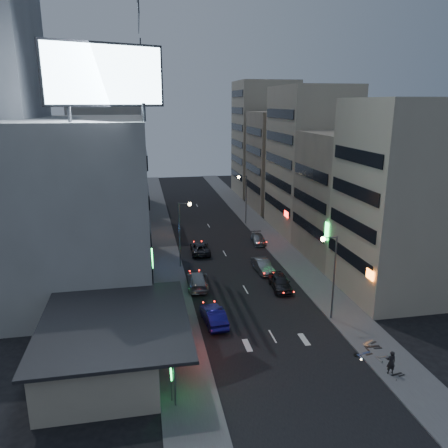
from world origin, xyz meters
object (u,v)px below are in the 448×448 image
object	(u,v)px
parked_car_right_mid	(263,266)
road_car_silver	(198,280)
scooter_silver_b	(372,334)
road_car_blue	(214,316)
scooter_blue	(369,345)
scooter_black_a	(402,366)
person	(391,362)
scooter_silver_a	(391,348)
parked_car_right_far	(258,239)
parked_car_left	(200,248)
scooter_black_b	(380,339)
parked_car_right_near	(280,282)

from	to	relation	value
parked_car_right_mid	road_car_silver	xyz separation A→B (m)	(-8.22, -3.06, 0.04)
parked_car_right_mid	scooter_silver_b	size ratio (longest dim) A/B	2.57
road_car_blue	scooter_blue	xyz separation A→B (m)	(11.55, -7.09, -0.14)
road_car_blue	scooter_black_a	bearing A→B (deg)	136.44
road_car_blue	scooter_black_a	world-z (taller)	road_car_blue
road_car_blue	person	size ratio (longest dim) A/B	2.67
road_car_blue	scooter_silver_a	bearing A→B (deg)	144.29
person	scooter_silver_a	distance (m)	2.66
person	road_car_silver	bearing A→B (deg)	-54.21
parked_car_right_mid	road_car_blue	world-z (taller)	road_car_blue
road_car_silver	parked_car_right_far	bearing A→B (deg)	-122.54
parked_car_left	road_car_silver	xyz separation A→B (m)	(-1.79, -11.09, 0.05)
scooter_blue	scooter_black_b	size ratio (longest dim) A/B	0.92
road_car_blue	scooter_blue	bearing A→B (deg)	144.04
parked_car_right_near	scooter_silver_b	size ratio (longest dim) A/B	2.69
parked_car_right_mid	road_car_silver	bearing A→B (deg)	-163.71
parked_car_right_far	scooter_silver_a	distance (m)	30.27
parked_car_right_near	scooter_silver_a	distance (m)	14.93
scooter_black_a	road_car_silver	bearing A→B (deg)	23.33
road_car_blue	scooter_black_b	xyz separation A→B (m)	(12.84, -6.42, -0.09)
road_car_blue	person	distance (m)	15.40
parked_car_left	person	xyz separation A→B (m)	(10.16, -29.69, 0.30)
parked_car_left	parked_car_right_far	size ratio (longest dim) A/B	1.19
parked_car_right_near	scooter_black_a	xyz separation A→B (m)	(4.13, -16.45, -0.19)
road_car_blue	scooter_silver_a	distance (m)	15.21
parked_car_left	scooter_black_a	bearing A→B (deg)	113.23
scooter_silver_a	person	bearing A→B (deg)	143.80
scooter_black_a	scooter_black_b	size ratio (longest dim) A/B	0.85
parked_car_right_near	scooter_silver_a	size ratio (longest dim) A/B	2.35
road_car_blue	parked_car_right_near	bearing A→B (deg)	-147.47
parked_car_right_mid	scooter_blue	size ratio (longest dim) A/B	2.54
person	scooter_blue	world-z (taller)	person
parked_car_right_far	parked_car_right_mid	bearing A→B (deg)	-97.12
parked_car_right_near	scooter_silver_a	bearing A→B (deg)	-67.87
parked_car_right_near	scooter_black_a	world-z (taller)	parked_car_right_near
person	scooter_silver_b	distance (m)	4.78
parked_car_left	scooter_black_b	world-z (taller)	parked_car_left
parked_car_right_mid	scooter_silver_b	xyz separation A→B (m)	(4.86, -17.03, -0.09)
parked_car_left	road_car_blue	distance (m)	19.61
person	scooter_blue	distance (m)	3.07
parked_car_right_near	scooter_blue	xyz separation A→B (m)	(3.20, -13.38, -0.14)
parked_car_right_mid	road_car_silver	size ratio (longest dim) A/B	0.84
parked_car_right_mid	road_car_blue	bearing A→B (deg)	-128.39
scooter_silver_a	scooter_black_b	xyz separation A→B (m)	(-0.16, 1.48, -0.02)
scooter_black_b	parked_car_right_far	bearing A→B (deg)	7.55
scooter_black_a	scooter_black_b	xyz separation A→B (m)	(0.35, 3.74, 0.09)
parked_car_left	road_car_blue	world-z (taller)	road_car_blue
scooter_silver_a	scooter_silver_b	distance (m)	2.41
parked_car_right_near	person	distance (m)	16.74
person	scooter_black_b	bearing A→B (deg)	-105.48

